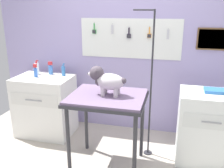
{
  "coord_description": "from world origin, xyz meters",
  "views": [
    {
      "loc": [
        0.68,
        -2.27,
        1.84
      ],
      "look_at": [
        0.03,
        0.3,
        1.01
      ],
      "focal_mm": 39.82,
      "sensor_mm": 36.0,
      "label": 1
    }
  ],
  "objects": [
    {
      "name": "rear_wall_panel",
      "position": [
        0.01,
        1.28,
        1.16
      ],
      "size": [
        4.0,
        0.11,
        2.3
      ],
      "color": "#A89BD0",
      "rests_on": "ground"
    },
    {
      "name": "supply_tray",
      "position": [
        1.18,
        0.68,
        0.9
      ],
      "size": [
        0.24,
        0.18,
        0.04
      ],
      "color": "#3170C0",
      "rests_on": "cabinet_right"
    },
    {
      "name": "grooming_table",
      "position": [
        -0.01,
        0.23,
        0.8
      ],
      "size": [
        0.85,
        0.7,
        0.9
      ],
      "color": "#2D2D33",
      "rests_on": "ground"
    },
    {
      "name": "pump_bottle_white",
      "position": [
        -1.27,
        0.91,
        0.96
      ],
      "size": [
        0.06,
        0.06,
        0.21
      ],
      "color": "white",
      "rests_on": "counter_left"
    },
    {
      "name": "cabinet_right",
      "position": [
        1.13,
        0.63,
        0.44
      ],
      "size": [
        0.68,
        0.54,
        0.88
      ],
      "color": "white",
      "rests_on": "ground"
    },
    {
      "name": "detangler_spray",
      "position": [
        -0.85,
        0.93,
        0.95
      ],
      "size": [
        0.05,
        0.05,
        0.18
      ],
      "color": "#3470B3",
      "rests_on": "counter_left"
    },
    {
      "name": "conditioner_bottle",
      "position": [
        -1.21,
        0.77,
        0.95
      ],
      "size": [
        0.05,
        0.05,
        0.19
      ],
      "color": "#3B6BC6",
      "rests_on": "counter_left"
    },
    {
      "name": "grooming_arm",
      "position": [
        0.43,
        0.6,
        0.85
      ],
      "size": [
        0.29,
        0.11,
        1.81
      ],
      "color": "#2D2D33",
      "rests_on": "ground"
    },
    {
      "name": "counter_left",
      "position": [
        -1.11,
        0.79,
        0.44
      ],
      "size": [
        0.8,
        0.58,
        0.88
      ],
      "color": "white",
      "rests_on": "ground"
    },
    {
      "name": "spray_bottle_tall",
      "position": [
        -1.08,
        0.97,
        0.95
      ],
      "size": [
        0.06,
        0.06,
        0.19
      ],
      "color": "#4176C0",
      "rests_on": "counter_left"
    },
    {
      "name": "dog",
      "position": [
        -0.02,
        0.24,
        1.07
      ],
      "size": [
        0.45,
        0.22,
        0.32
      ],
      "color": "silver",
      "rests_on": "grooming_table"
    }
  ]
}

